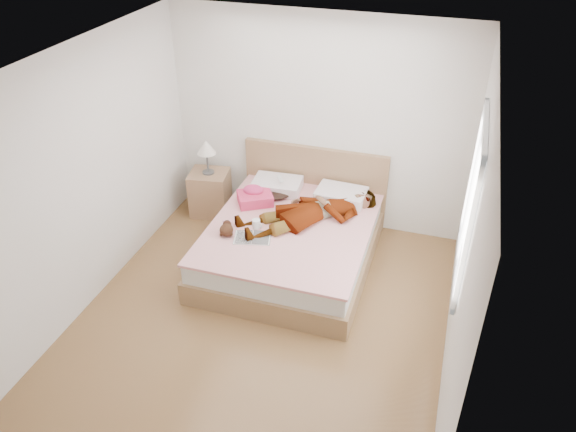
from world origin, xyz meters
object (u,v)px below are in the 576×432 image
object	(u,v)px
bed	(293,239)
towel	(255,196)
plush_toy	(227,229)
nightstand	(210,190)
phone	(280,179)
magazine	(252,238)
woman	(312,208)
coffee_mug	(256,224)

from	to	relation	value
bed	towel	xyz separation A→B (m)	(-0.55, 0.26, 0.32)
plush_toy	nightstand	size ratio (longest dim) A/B	0.24
phone	towel	bearing A→B (deg)	-168.83
towel	phone	bearing A→B (deg)	53.16
towel	magazine	distance (m)	0.75
woman	magazine	xyz separation A→B (m)	(-0.49, -0.60, -0.11)
woman	towel	xyz separation A→B (m)	(-0.72, 0.10, -0.03)
woman	plush_toy	xyz separation A→B (m)	(-0.78, -0.61, -0.05)
woman	phone	world-z (taller)	woman
bed	nightstand	world-z (taller)	nightstand
plush_toy	nightstand	bearing A→B (deg)	122.97
bed	plush_toy	world-z (taller)	bed
woman	bed	world-z (taller)	bed
coffee_mug	plush_toy	bearing A→B (deg)	-141.44
woman	nightstand	distance (m)	1.59
phone	nightstand	xyz separation A→B (m)	(-0.99, 0.09, -0.37)
plush_toy	magazine	bearing A→B (deg)	1.17
phone	bed	xyz separation A→B (m)	(0.33, -0.56, -0.43)
towel	plush_toy	bearing A→B (deg)	-94.62
woman	bed	size ratio (longest dim) A/B	0.82
woman	bed	bearing A→B (deg)	-88.29
phone	bed	size ratio (longest dim) A/B	0.05
nightstand	bed	bearing A→B (deg)	-26.15
woman	magazine	bearing A→B (deg)	-81.00
towel	plush_toy	distance (m)	0.71
woman	coffee_mug	world-z (taller)	woman
towel	magazine	bearing A→B (deg)	-71.49
woman	nightstand	xyz separation A→B (m)	(-1.49, 0.49, -0.29)
coffee_mug	plush_toy	world-z (taller)	plush_toy
towel	nightstand	bearing A→B (deg)	153.38
coffee_mug	nightstand	world-z (taller)	nightstand
plush_toy	towel	bearing A→B (deg)	85.38
phone	towel	xyz separation A→B (m)	(-0.22, -0.30, -0.12)
phone	nightstand	world-z (taller)	nightstand
bed	nightstand	bearing A→B (deg)	153.85
coffee_mug	nightstand	size ratio (longest dim) A/B	0.13
bed	plush_toy	bearing A→B (deg)	-143.91
phone	plush_toy	size ratio (longest dim) A/B	0.43
phone	coffee_mug	distance (m)	0.81
woman	coffee_mug	size ratio (longest dim) A/B	12.51
towel	coffee_mug	bearing A→B (deg)	-67.45
woman	bed	xyz separation A→B (m)	(-0.17, -0.16, -0.35)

